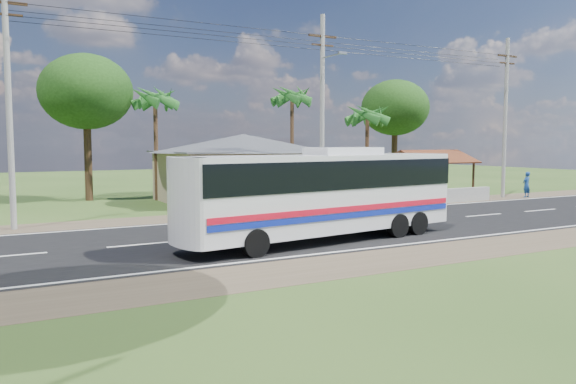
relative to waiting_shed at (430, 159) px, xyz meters
name	(u,v)px	position (x,y,z in m)	size (l,w,h in m)	color
ground	(341,228)	(-13.00, -8.50, -2.73)	(120.00, 120.00, 0.00)	#2B4719
road	(341,228)	(-13.00, -8.50, -2.72)	(120.00, 16.00, 0.03)	black
house	(244,161)	(-12.00, 4.50, -0.09)	(12.40, 10.00, 5.00)	tan
waiting_shed	(430,159)	(0.00, 0.00, 0.00)	(5.20, 4.48, 3.35)	#3B2515
concrete_barrier	(449,196)	(-1.00, -2.90, -2.28)	(7.00, 0.30, 0.90)	#9E9E99
utility_poles	(317,108)	(-10.33, -2.01, 3.04)	(32.80, 2.22, 11.00)	#9E9E99
palm_near	(367,116)	(-3.50, 2.50, 2.98)	(2.80, 2.80, 6.70)	#47301E
palm_mid	(292,97)	(-7.00, 7.00, 4.43)	(2.80, 2.80, 8.20)	#47301E
palm_far	(155,99)	(-17.00, 7.50, 3.95)	(2.80, 2.80, 7.70)	#47301E
tree_behind_house	(86,92)	(-21.00, 9.50, 4.39)	(6.00, 6.00, 9.61)	#47301E
tree_behind_shed	(395,108)	(3.00, 7.50, 3.95)	(5.60, 5.60, 9.02)	#47301E
coach_bus	(325,188)	(-15.50, -11.03, -0.65)	(11.94, 3.94, 3.64)	silver
motorcycle	(425,196)	(-2.89, -2.80, -2.23)	(0.66, 1.89, 0.99)	black
person	(527,185)	(6.36, -2.87, -1.83)	(0.66, 0.43, 1.80)	navy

